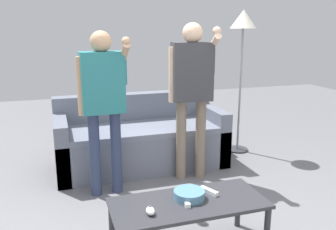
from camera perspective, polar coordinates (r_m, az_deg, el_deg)
The scene contains 9 objects.
couch at distance 4.15m, azimuth -4.47°, elevation -4.03°, with size 1.90×0.83×0.80m.
coffee_table at distance 2.55m, azimuth 3.32°, elevation -14.69°, with size 1.08×0.47×0.40m.
snack_bowl at distance 2.56m, azimuth 3.41°, elevation -12.65°, with size 0.22×0.22×0.06m, color teal.
game_remote_nunchuk at distance 2.37m, azimuth -2.85°, elevation -15.13°, with size 0.06×0.09×0.05m.
floor_lamp at distance 4.52m, azimuth 11.95°, elevation 13.05°, with size 0.32×0.32×1.78m.
player_left at distance 3.29m, azimuth -10.38°, elevation 3.20°, with size 0.46×0.30×1.54m.
player_right at distance 3.61m, azimuth 3.85°, elevation 5.08°, with size 0.48×0.36×1.62m.
game_remote_wand_near at distance 2.65m, azimuth 6.59°, elevation -12.05°, with size 0.10×0.16×0.03m.
game_remote_wand_far at distance 2.51m, azimuth 2.91°, elevation -13.61°, with size 0.06×0.16×0.03m.
Camera 1 is at (-0.93, -2.30, 1.57)m, focal length 37.93 mm.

